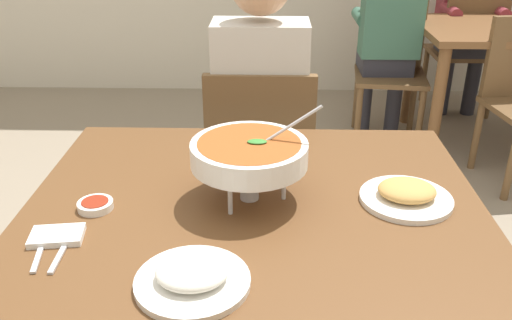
{
  "coord_description": "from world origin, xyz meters",
  "views": [
    {
      "loc": [
        0.04,
        -1.24,
        1.49
      ],
      "look_at": [
        0.0,
        0.15,
        0.81
      ],
      "focal_mm": 38.58,
      "sensor_mm": 36.0,
      "label": 1
    }
  ],
  "objects_px": {
    "sauce_dish": "(95,205)",
    "patron_bg_right": "(466,10)",
    "diner_main": "(260,102)",
    "curry_bowl": "(249,154)",
    "chair_bg_right": "(467,46)",
    "dining_table_far": "(500,49)",
    "appetizer_plate": "(406,195)",
    "chair_bg_middle": "(390,61)",
    "dining_table_main": "(255,237)",
    "chair_diner_main": "(260,159)",
    "patron_bg_middle": "(389,26)",
    "rice_plate": "(192,277)"
  },
  "relations": [
    {
      "from": "chair_bg_middle",
      "to": "curry_bowl",
      "type": "bearing_deg",
      "value": -110.28
    },
    {
      "from": "chair_bg_middle",
      "to": "chair_bg_right",
      "type": "xyz_separation_m",
      "value": [
        0.62,
        0.41,
        0.0
      ]
    },
    {
      "from": "diner_main",
      "to": "rice_plate",
      "type": "bearing_deg",
      "value": -95.81
    },
    {
      "from": "dining_table_main",
      "to": "dining_table_far",
      "type": "relative_size",
      "value": 1.19
    },
    {
      "from": "dining_table_far",
      "to": "chair_bg_right",
      "type": "relative_size",
      "value": 1.11
    },
    {
      "from": "curry_bowl",
      "to": "appetizer_plate",
      "type": "xyz_separation_m",
      "value": [
        0.41,
        -0.01,
        -0.11
      ]
    },
    {
      "from": "curry_bowl",
      "to": "appetizer_plate",
      "type": "bearing_deg",
      "value": -0.78
    },
    {
      "from": "rice_plate",
      "to": "patron_bg_right",
      "type": "distance_m",
      "value": 3.45
    },
    {
      "from": "rice_plate",
      "to": "appetizer_plate",
      "type": "distance_m",
      "value": 0.62
    },
    {
      "from": "sauce_dish",
      "to": "patron_bg_middle",
      "type": "bearing_deg",
      "value": 62.44
    },
    {
      "from": "chair_diner_main",
      "to": "patron_bg_middle",
      "type": "distance_m",
      "value": 1.65
    },
    {
      "from": "chair_diner_main",
      "to": "dining_table_far",
      "type": "distance_m",
      "value": 2.0
    },
    {
      "from": "sauce_dish",
      "to": "appetizer_plate",
      "type": "bearing_deg",
      "value": 4.21
    },
    {
      "from": "rice_plate",
      "to": "patron_bg_right",
      "type": "relative_size",
      "value": 0.18
    },
    {
      "from": "dining_table_main",
      "to": "dining_table_far",
      "type": "bearing_deg",
      "value": 55.9
    },
    {
      "from": "appetizer_plate",
      "to": "patron_bg_middle",
      "type": "distance_m",
      "value": 2.24
    },
    {
      "from": "curry_bowl",
      "to": "dining_table_far",
      "type": "bearing_deg",
      "value": 55.38
    },
    {
      "from": "dining_table_main",
      "to": "appetizer_plate",
      "type": "relative_size",
      "value": 4.96
    },
    {
      "from": "rice_plate",
      "to": "patron_bg_right",
      "type": "height_order",
      "value": "patron_bg_right"
    },
    {
      "from": "dining_table_main",
      "to": "rice_plate",
      "type": "distance_m",
      "value": 0.38
    },
    {
      "from": "chair_diner_main",
      "to": "appetizer_plate",
      "type": "distance_m",
      "value": 0.91
    },
    {
      "from": "chair_bg_right",
      "to": "diner_main",
      "type": "bearing_deg",
      "value": -127.68
    },
    {
      "from": "diner_main",
      "to": "chair_bg_right",
      "type": "height_order",
      "value": "diner_main"
    },
    {
      "from": "chair_diner_main",
      "to": "diner_main",
      "type": "bearing_deg",
      "value": 90.0
    },
    {
      "from": "chair_diner_main",
      "to": "patron_bg_middle",
      "type": "height_order",
      "value": "patron_bg_middle"
    },
    {
      "from": "chair_bg_right",
      "to": "appetizer_plate",
      "type": "bearing_deg",
      "value": -111.39
    },
    {
      "from": "dining_table_far",
      "to": "diner_main",
      "type": "bearing_deg",
      "value": -137.5
    },
    {
      "from": "rice_plate",
      "to": "curry_bowl",
      "type": "bearing_deg",
      "value": 73.88
    },
    {
      "from": "rice_plate",
      "to": "appetizer_plate",
      "type": "height_order",
      "value": "same"
    },
    {
      "from": "curry_bowl",
      "to": "patron_bg_right",
      "type": "height_order",
      "value": "patron_bg_right"
    },
    {
      "from": "rice_plate",
      "to": "chair_bg_middle",
      "type": "distance_m",
      "value": 2.78
    },
    {
      "from": "dining_table_far",
      "to": "chair_bg_middle",
      "type": "height_order",
      "value": "chair_bg_middle"
    },
    {
      "from": "appetizer_plate",
      "to": "patron_bg_right",
      "type": "height_order",
      "value": "patron_bg_right"
    },
    {
      "from": "patron_bg_right",
      "to": "dining_table_main",
      "type": "bearing_deg",
      "value": -117.28
    },
    {
      "from": "dining_table_main",
      "to": "rice_plate",
      "type": "relative_size",
      "value": 4.96
    },
    {
      "from": "diner_main",
      "to": "chair_bg_middle",
      "type": "xyz_separation_m",
      "value": [
        0.82,
        1.45,
        -0.24
      ]
    },
    {
      "from": "sauce_dish",
      "to": "patron_bg_right",
      "type": "xyz_separation_m",
      "value": [
        1.82,
        2.8,
        -0.03
      ]
    },
    {
      "from": "diner_main",
      "to": "patron_bg_middle",
      "type": "relative_size",
      "value": 1.0
    },
    {
      "from": "sauce_dish",
      "to": "chair_bg_right",
      "type": "distance_m",
      "value": 3.3
    },
    {
      "from": "diner_main",
      "to": "chair_bg_right",
      "type": "distance_m",
      "value": 2.36
    },
    {
      "from": "chair_bg_right",
      "to": "sauce_dish",
      "type": "bearing_deg",
      "value": -124.1
    },
    {
      "from": "appetizer_plate",
      "to": "chair_bg_middle",
      "type": "relative_size",
      "value": 0.27
    },
    {
      "from": "curry_bowl",
      "to": "appetizer_plate",
      "type": "relative_size",
      "value": 1.39
    },
    {
      "from": "diner_main",
      "to": "curry_bowl",
      "type": "bearing_deg",
      "value": -90.98
    },
    {
      "from": "chair_bg_right",
      "to": "chair_bg_middle",
      "type": "bearing_deg",
      "value": -146.46
    },
    {
      "from": "chair_diner_main",
      "to": "chair_bg_right",
      "type": "distance_m",
      "value": 2.38
    },
    {
      "from": "diner_main",
      "to": "patron_bg_right",
      "type": "xyz_separation_m",
      "value": [
        1.42,
        1.94,
        0.0
      ]
    },
    {
      "from": "dining_table_main",
      "to": "patron_bg_right",
      "type": "height_order",
      "value": "patron_bg_right"
    },
    {
      "from": "curry_bowl",
      "to": "chair_bg_middle",
      "type": "xyz_separation_m",
      "value": [
        0.83,
        2.24,
        -0.38
      ]
    },
    {
      "from": "chair_bg_middle",
      "to": "chair_bg_right",
      "type": "relative_size",
      "value": 1.0
    }
  ]
}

